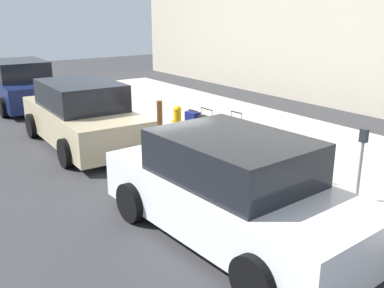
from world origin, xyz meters
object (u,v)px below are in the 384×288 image
object	(u,v)px
suitcase_maroon_2	(251,152)
parked_car_navy_2	(21,85)
suitcase_red_0	(289,166)
suitcase_silver_3	(235,144)
fire_hydrant	(177,120)
parked_car_beige_1	(82,116)
suitcase_olive_4	(225,142)
suitcase_navy_6	(193,127)
parked_car_white_0	(231,191)
bollard_post	(160,116)
parking_meter	(362,155)
suitcase_black_5	(206,132)
suitcase_teal_1	(274,158)

from	to	relation	value
suitcase_maroon_2	parked_car_navy_2	size ratio (longest dim) A/B	0.16
suitcase_red_0	suitcase_silver_3	size ratio (longest dim) A/B	0.78
suitcase_silver_3	fire_hydrant	size ratio (longest dim) A/B	1.37
suitcase_red_0	parked_car_beige_1	xyz separation A→B (m)	(4.96, 2.04, 0.28)
suitcase_olive_4	parked_car_beige_1	distance (m)	3.65
suitcase_navy_6	parked_car_navy_2	xyz separation A→B (m)	(7.35, 2.12, 0.23)
suitcase_red_0	parked_car_navy_2	bearing A→B (deg)	10.96
suitcase_olive_4	parked_car_white_0	distance (m)	3.54
bollard_post	parked_car_navy_2	size ratio (longest dim) A/B	0.18
suitcase_red_0	parking_meter	size ratio (longest dim) A/B	0.67
suitcase_olive_4	parked_car_white_0	world-z (taller)	parked_car_white_0
suitcase_olive_4	fire_hydrant	size ratio (longest dim) A/B	0.99
suitcase_red_0	suitcase_black_5	world-z (taller)	suitcase_black_5
suitcase_teal_1	parked_car_beige_1	size ratio (longest dim) A/B	0.20
suitcase_maroon_2	parked_car_white_0	world-z (taller)	parked_car_white_0
suitcase_olive_4	suitcase_navy_6	world-z (taller)	suitcase_navy_6
parked_car_beige_1	parked_car_navy_2	bearing A→B (deg)	0.00
bollard_post	parking_meter	bearing A→B (deg)	-176.02
suitcase_olive_4	parked_car_white_0	bearing A→B (deg)	142.00
suitcase_olive_4	parking_meter	distance (m)	3.36
suitcase_navy_6	suitcase_teal_1	bearing A→B (deg)	-178.83
parked_car_white_0	suitcase_silver_3	bearing A→B (deg)	-42.09
suitcase_olive_4	bollard_post	bearing A→B (deg)	5.16
suitcase_maroon_2	suitcase_black_5	distance (m)	1.61
fire_hydrant	parking_meter	distance (m)	5.14
parking_meter	parked_car_navy_2	distance (m)	12.04
suitcase_red_0	suitcase_black_5	xyz separation A→B (m)	(2.64, -0.06, 0.05)
suitcase_red_0	suitcase_silver_3	distance (m)	1.52
suitcase_silver_3	parked_car_beige_1	size ratio (longest dim) A/B	0.24
suitcase_teal_1	fire_hydrant	size ratio (longest dim) A/B	1.14
suitcase_silver_3	suitcase_navy_6	world-z (taller)	suitcase_silver_3
suitcase_red_0	suitcase_silver_3	world-z (taller)	suitcase_silver_3
fire_hydrant	bollard_post	bearing A→B (deg)	13.40
parking_meter	parked_car_beige_1	distance (m)	6.66
parking_meter	parked_car_beige_1	size ratio (longest dim) A/B	0.28
parked_car_white_0	suitcase_red_0	bearing A→B (deg)	-70.29
parking_meter	parked_car_navy_2	world-z (taller)	parked_car_navy_2
suitcase_navy_6	parking_meter	size ratio (longest dim) A/B	0.64
suitcase_red_0	parking_meter	bearing A→B (deg)	-166.26
suitcase_maroon_2	parked_car_navy_2	xyz separation A→B (m)	(9.52, 2.03, 0.28)
suitcase_silver_3	parked_car_white_0	world-z (taller)	parked_car_white_0
suitcase_maroon_2	parking_meter	bearing A→B (deg)	-171.96
parked_car_white_0	parked_car_beige_1	bearing A→B (deg)	0.00
suitcase_maroon_2	parked_car_beige_1	size ratio (longest dim) A/B	0.16
suitcase_teal_1	parked_car_white_0	distance (m)	2.52
suitcase_black_5	parked_car_navy_2	distance (m)	8.19
parked_car_beige_1	parked_car_navy_2	world-z (taller)	parked_car_navy_2
suitcase_silver_3	parked_car_navy_2	bearing A→B (deg)	12.68
suitcase_red_0	parked_car_beige_1	size ratio (longest dim) A/B	0.19
suitcase_red_0	parking_meter	xyz separation A→B (m)	(-1.26, -0.31, 0.50)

